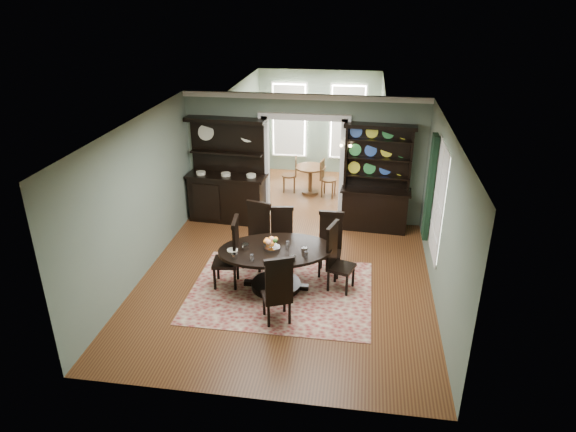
% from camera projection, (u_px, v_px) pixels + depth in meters
% --- Properties ---
extents(room, '(5.51, 6.01, 3.01)m').
position_uv_depth(room, '(284.00, 206.00, 9.12)').
color(room, brown).
rests_on(room, ground).
extents(parlor, '(3.51, 3.50, 3.01)m').
position_uv_depth(parlor, '(315.00, 130.00, 14.09)').
color(parlor, brown).
rests_on(parlor, ground).
extents(doorway_trim, '(2.08, 0.25, 2.57)m').
position_uv_depth(doorway_trim, '(304.00, 154.00, 11.77)').
color(doorway_trim, white).
rests_on(doorway_trim, floor).
extents(right_window, '(0.15, 1.47, 2.12)m').
position_uv_depth(right_window, '(434.00, 195.00, 9.54)').
color(right_window, white).
rests_on(right_window, wall_right).
extents(wall_sconce, '(0.27, 0.21, 0.21)m').
position_uv_depth(wall_sconce, '(346.00, 147.00, 11.39)').
color(wall_sconce, '#B18C2F').
rests_on(wall_sconce, back_wall_right).
extents(rug, '(3.30, 2.59, 0.01)m').
position_uv_depth(rug, '(281.00, 291.00, 9.46)').
color(rug, maroon).
rests_on(rug, floor).
extents(dining_table, '(2.35, 2.35, 0.82)m').
position_uv_depth(dining_table, '(276.00, 261.00, 9.36)').
color(dining_table, black).
rests_on(dining_table, rug).
extents(centerpiece, '(1.49, 0.96, 0.25)m').
position_uv_depth(centerpiece, '(272.00, 246.00, 9.21)').
color(centerpiece, silver).
rests_on(centerpiece, dining_table).
extents(chair_far_left, '(0.59, 0.57, 1.32)m').
position_uv_depth(chair_far_left, '(257.00, 233.00, 10.13)').
color(chair_far_left, black).
rests_on(chair_far_left, rug).
extents(chair_far_mid, '(0.51, 0.49, 1.22)m').
position_uv_depth(chair_far_mid, '(282.00, 235.00, 10.15)').
color(chair_far_mid, black).
rests_on(chair_far_mid, rug).
extents(chair_far_right, '(0.48, 0.44, 1.25)m').
position_uv_depth(chair_far_right, '(330.00, 241.00, 9.88)').
color(chair_far_right, black).
rests_on(chair_far_right, rug).
extents(chair_end_left, '(0.53, 0.55, 1.36)m').
position_uv_depth(chair_end_left, '(231.00, 251.00, 9.39)').
color(chair_end_left, black).
rests_on(chair_end_left, rug).
extents(chair_end_right, '(0.57, 0.59, 1.29)m').
position_uv_depth(chair_end_right, '(336.00, 256.00, 9.31)').
color(chair_end_right, black).
rests_on(chair_end_right, rug).
extents(chair_near, '(0.61, 0.60, 1.28)m').
position_uv_depth(chair_near, '(278.00, 289.00, 8.31)').
color(chair_near, black).
rests_on(chair_near, rug).
extents(sideboard, '(1.90, 0.78, 2.45)m').
position_uv_depth(sideboard, '(227.00, 186.00, 12.06)').
color(sideboard, black).
rests_on(sideboard, floor).
extents(welsh_dresser, '(1.59, 0.67, 2.43)m').
position_uv_depth(welsh_dresser, '(376.00, 192.00, 11.60)').
color(welsh_dresser, black).
rests_on(welsh_dresser, floor).
extents(parlor_table, '(0.82, 0.82, 0.76)m').
position_uv_depth(parlor_table, '(310.00, 176.00, 13.73)').
color(parlor_table, '#583519').
rests_on(parlor_table, parlor_floor).
extents(parlor_chair_left, '(0.42, 0.41, 0.97)m').
position_uv_depth(parlor_chair_left, '(292.00, 173.00, 13.85)').
color(parlor_chair_left, '#583519').
rests_on(parlor_chair_left, parlor_floor).
extents(parlor_chair_right, '(0.44, 0.43, 0.99)m').
position_uv_depth(parlor_chair_right, '(326.00, 177.00, 13.55)').
color(parlor_chair_right, '#583519').
rests_on(parlor_chair_right, parlor_floor).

